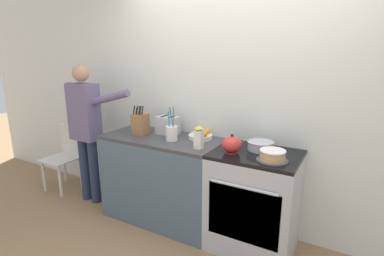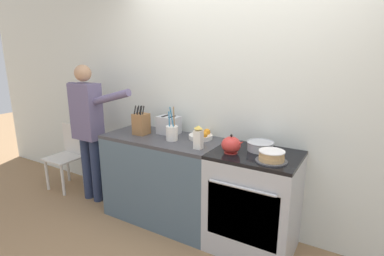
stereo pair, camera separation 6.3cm
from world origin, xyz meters
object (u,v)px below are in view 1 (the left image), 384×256
object	(u,v)px
fruit_bowl	(201,136)
toaster	(168,125)
tea_kettle	(232,145)
person_baker	(86,123)
mixing_bowl	(260,146)
utensil_crock	(172,133)
stove_range	(254,201)
milk_carton	(199,138)
layer_cake	(273,156)
knife_block	(140,124)
dining_chair	(66,153)

from	to	relation	value
fruit_bowl	toaster	distance (m)	0.40
tea_kettle	person_baker	world-z (taller)	person_baker
tea_kettle	person_baker	size ratio (longest dim) A/B	0.13
mixing_bowl	utensil_crock	xyz separation A→B (m)	(-0.85, -0.14, 0.04)
stove_range	tea_kettle	world-z (taller)	tea_kettle
tea_kettle	milk_carton	distance (m)	0.30
layer_cake	mixing_bowl	bearing A→B (deg)	127.28
mixing_bowl	person_baker	size ratio (longest dim) A/B	0.15
stove_range	knife_block	xyz separation A→B (m)	(-1.25, -0.02, 0.57)
stove_range	toaster	bearing A→B (deg)	172.06
utensil_crock	knife_block	bearing A→B (deg)	177.01
knife_block	milk_carton	xyz separation A→B (m)	(0.76, -0.12, -0.01)
mixing_bowl	dining_chair	xyz separation A→B (m)	(-2.55, -0.08, -0.48)
utensil_crock	dining_chair	distance (m)	1.78
milk_carton	dining_chair	size ratio (longest dim) A/B	0.26
layer_cake	utensil_crock	distance (m)	1.01
fruit_bowl	layer_cake	bearing A→B (deg)	-18.80
tea_kettle	mixing_bowl	xyz separation A→B (m)	(0.20, 0.19, -0.03)
person_baker	utensil_crock	bearing A→B (deg)	4.93
layer_cake	toaster	world-z (taller)	toaster
milk_carton	toaster	bearing A→B (deg)	151.69
mixing_bowl	person_baker	bearing A→B (deg)	-174.30
mixing_bowl	utensil_crock	size ratio (longest dim) A/B	0.69
toaster	stove_range	bearing A→B (deg)	-7.94
layer_cake	milk_carton	distance (m)	0.66
milk_carton	person_baker	bearing A→B (deg)	178.60
stove_range	knife_block	distance (m)	1.37
toaster	dining_chair	size ratio (longest dim) A/B	0.29
tea_kettle	milk_carton	world-z (taller)	milk_carton
person_baker	milk_carton	bearing A→B (deg)	0.60
person_baker	stove_range	bearing A→B (deg)	4.98
layer_cake	person_baker	size ratio (longest dim) A/B	0.15
fruit_bowl	knife_block	bearing A→B (deg)	-164.95
fruit_bowl	mixing_bowl	bearing A→B (deg)	-4.69
milk_carton	mixing_bowl	bearing A→B (deg)	25.42
mixing_bowl	milk_carton	distance (m)	0.55
layer_cake	person_baker	xyz separation A→B (m)	(-2.15, 0.02, 0.01)
fruit_bowl	milk_carton	xyz separation A→B (m)	(0.13, -0.29, 0.07)
utensil_crock	fruit_bowl	bearing A→B (deg)	40.22
tea_kettle	mixing_bowl	bearing A→B (deg)	43.46
stove_range	mixing_bowl	xyz separation A→B (m)	(0.00, 0.10, 0.50)
tea_kettle	fruit_bowl	distance (m)	0.49
person_baker	layer_cake	bearing A→B (deg)	1.52
mixing_bowl	toaster	distance (m)	1.02
tea_kettle	utensil_crock	size ratio (longest dim) A/B	0.60
tea_kettle	knife_block	xyz separation A→B (m)	(-1.06, 0.07, 0.04)
mixing_bowl	knife_block	size ratio (longest dim) A/B	0.75
knife_block	toaster	size ratio (longest dim) A/B	1.32
tea_kettle	layer_cake	bearing A→B (deg)	-4.81
layer_cake	fruit_bowl	xyz separation A→B (m)	(-0.79, 0.27, -0.01)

